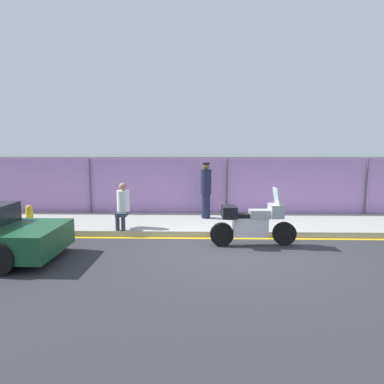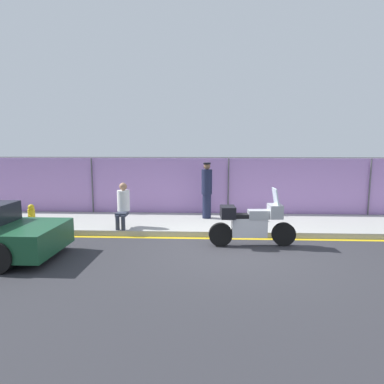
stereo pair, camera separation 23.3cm
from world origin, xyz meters
name	(u,v)px [view 1 (the left image)]	position (x,y,z in m)	size (l,w,h in m)	color
ground_plane	(238,251)	(0.00, 0.00, 0.00)	(120.00, 120.00, 0.00)	#2D2D33
sidewalk	(230,224)	(0.00, 2.50, 0.08)	(35.90, 2.62, 0.16)	#9E9E99
curb_paint_stripe	(234,238)	(0.00, 1.10, 0.00)	(35.90, 0.18, 0.01)	gold
storefront_fence	(227,188)	(0.00, 3.90, 1.05)	(34.10, 0.17, 2.10)	#AD7FC6
motorcycle	(252,222)	(0.40, 0.46, 0.60)	(2.23, 0.59, 1.49)	black
officer_standing	(206,190)	(-0.75, 2.99, 1.11)	(0.35, 0.35, 1.83)	#191E38
person_seated_on_curb	(123,203)	(-3.19, 1.64, 0.89)	(0.36, 0.67, 1.31)	#2D3342
fire_hydrant	(29,215)	(-6.13, 1.94, 0.46)	(0.21, 0.26, 0.60)	gold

